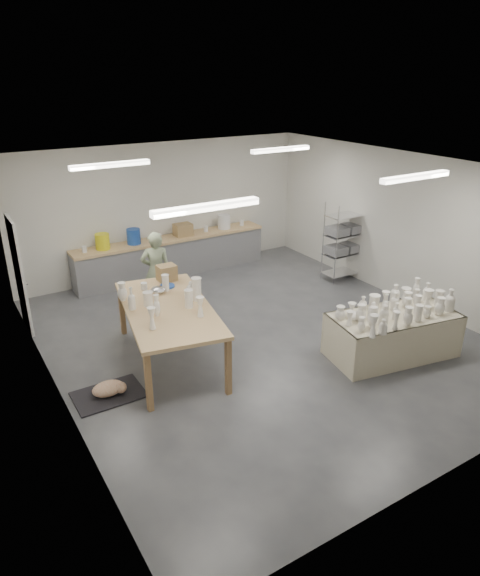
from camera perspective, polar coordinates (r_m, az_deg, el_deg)
room at (r=8.52m, az=1.47°, el=6.83°), size 8.00×8.02×3.00m
back_counter at (r=12.07m, az=-7.57°, el=3.70°), size 4.60×0.60×1.24m
wire_shelf at (r=11.82m, az=11.48°, el=5.23°), size 0.88×0.48×1.80m
drying_table at (r=8.92m, az=16.60°, el=-4.69°), size 2.26×1.37×1.11m
work_table at (r=8.32m, az=-8.10°, el=-1.83°), size 1.79×2.82×1.36m
rug at (r=7.99m, az=-14.38°, el=-11.39°), size 1.00×0.70×0.02m
cat at (r=7.92m, az=-14.27°, el=-10.74°), size 0.55×0.47×0.20m
potter at (r=10.20m, az=-9.29°, el=1.86°), size 0.68×0.55×1.60m
red_stool at (r=10.63m, az=-9.69°, el=-0.31°), size 0.43×0.43×0.32m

